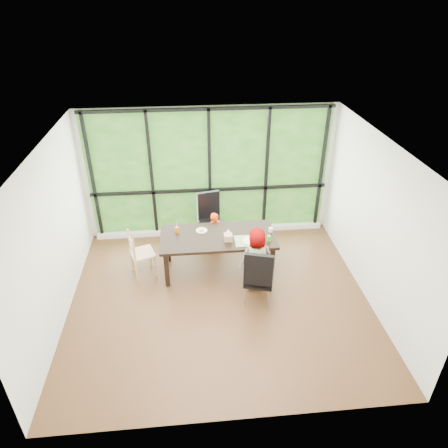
{
  "coord_description": "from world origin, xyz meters",
  "views": [
    {
      "loc": [
        -0.44,
        -5.29,
        4.64
      ],
      "look_at": [
        0.14,
        0.72,
        1.05
      ],
      "focal_mm": 32.54,
      "sensor_mm": 36.0,
      "label": 1
    }
  ],
  "objects_px": {
    "green_cup": "(269,238)",
    "white_mug": "(271,230)",
    "chair_end_beech": "(142,253)",
    "plate_far": "(202,231)",
    "child_toddler": "(216,233)",
    "plate_near": "(250,241)",
    "chair_window_leather": "(211,220)",
    "chair_interior_leather": "(259,275)",
    "child_older": "(256,259)",
    "orange_cup": "(177,230)",
    "tissue_box": "(228,237)",
    "dining_table": "(218,253)"
  },
  "relations": [
    {
      "from": "plate_far",
      "to": "child_toddler",
      "type": "bearing_deg",
      "value": 53.49
    },
    {
      "from": "chair_interior_leather",
      "to": "child_toddler",
      "type": "relative_size",
      "value": 1.23
    },
    {
      "from": "chair_interior_leather",
      "to": "white_mug",
      "type": "height_order",
      "value": "chair_interior_leather"
    },
    {
      "from": "plate_far",
      "to": "chair_end_beech",
      "type": "bearing_deg",
      "value": -170.5
    },
    {
      "from": "chair_end_beech",
      "to": "child_toddler",
      "type": "xyz_separation_m",
      "value": [
        1.37,
        0.56,
        -0.01
      ]
    },
    {
      "from": "chair_end_beech",
      "to": "plate_far",
      "type": "distance_m",
      "value": 1.14
    },
    {
      "from": "plate_far",
      "to": "green_cup",
      "type": "xyz_separation_m",
      "value": [
        1.16,
        -0.45,
        0.05
      ]
    },
    {
      "from": "plate_near",
      "to": "tissue_box",
      "type": "bearing_deg",
      "value": 170.86
    },
    {
      "from": "plate_near",
      "to": "green_cup",
      "type": "relative_size",
      "value": 2.52
    },
    {
      "from": "plate_far",
      "to": "white_mug",
      "type": "bearing_deg",
      "value": -6.61
    },
    {
      "from": "dining_table",
      "to": "child_toddler",
      "type": "relative_size",
      "value": 2.34
    },
    {
      "from": "dining_table",
      "to": "green_cup",
      "type": "xyz_separation_m",
      "value": [
        0.87,
        -0.25,
        0.43
      ]
    },
    {
      "from": "child_older",
      "to": "white_mug",
      "type": "bearing_deg",
      "value": -126.71
    },
    {
      "from": "dining_table",
      "to": "chair_end_beech",
      "type": "bearing_deg",
      "value": 179.28
    },
    {
      "from": "chair_window_leather",
      "to": "plate_far",
      "type": "height_order",
      "value": "chair_window_leather"
    },
    {
      "from": "chair_interior_leather",
      "to": "tissue_box",
      "type": "xyz_separation_m",
      "value": [
        -0.43,
        0.77,
        0.27
      ]
    },
    {
      "from": "dining_table",
      "to": "white_mug",
      "type": "xyz_separation_m",
      "value": [
        0.97,
        0.05,
        0.41
      ]
    },
    {
      "from": "plate_far",
      "to": "white_mug",
      "type": "height_order",
      "value": "white_mug"
    },
    {
      "from": "child_toddler",
      "to": "child_older",
      "type": "relative_size",
      "value": 0.75
    },
    {
      "from": "child_toddler",
      "to": "plate_near",
      "type": "relative_size",
      "value": 3.32
    },
    {
      "from": "chair_interior_leather",
      "to": "white_mug",
      "type": "relative_size",
      "value": 14.14
    },
    {
      "from": "child_toddler",
      "to": "plate_near",
      "type": "distance_m",
      "value": 1.03
    },
    {
      "from": "child_older",
      "to": "orange_cup",
      "type": "distance_m",
      "value": 1.54
    },
    {
      "from": "chair_interior_leather",
      "to": "white_mug",
      "type": "distance_m",
      "value": 1.08
    },
    {
      "from": "plate_near",
      "to": "white_mug",
      "type": "relative_size",
      "value": 3.47
    },
    {
      "from": "dining_table",
      "to": "chair_interior_leather",
      "type": "bearing_deg",
      "value": -57.4
    },
    {
      "from": "chair_interior_leather",
      "to": "plate_far",
      "type": "height_order",
      "value": "chair_interior_leather"
    },
    {
      "from": "plate_far",
      "to": "tissue_box",
      "type": "distance_m",
      "value": 0.58
    },
    {
      "from": "chair_window_leather",
      "to": "green_cup",
      "type": "relative_size",
      "value": 10.26
    },
    {
      "from": "dining_table",
      "to": "child_toddler",
      "type": "distance_m",
      "value": 0.58
    },
    {
      "from": "chair_window_leather",
      "to": "white_mug",
      "type": "bearing_deg",
      "value": -52.76
    },
    {
      "from": "child_older",
      "to": "white_mug",
      "type": "height_order",
      "value": "child_older"
    },
    {
      "from": "child_older",
      "to": "orange_cup",
      "type": "bearing_deg",
      "value": -34.42
    },
    {
      "from": "chair_end_beech",
      "to": "chair_window_leather",
      "type": "bearing_deg",
      "value": -73.74
    },
    {
      "from": "orange_cup",
      "to": "tissue_box",
      "type": "relative_size",
      "value": 0.72
    },
    {
      "from": "child_older",
      "to": "green_cup",
      "type": "distance_m",
      "value": 0.45
    },
    {
      "from": "child_older",
      "to": "orange_cup",
      "type": "xyz_separation_m",
      "value": [
        -1.34,
        0.74,
        0.22
      ]
    },
    {
      "from": "plate_near",
      "to": "orange_cup",
      "type": "relative_size",
      "value": 2.59
    },
    {
      "from": "chair_end_beech",
      "to": "plate_far",
      "type": "height_order",
      "value": "chair_end_beech"
    },
    {
      "from": "chair_window_leather",
      "to": "chair_interior_leather",
      "type": "xyz_separation_m",
      "value": [
        0.65,
        -1.86,
        0.0
      ]
    },
    {
      "from": "chair_end_beech",
      "to": "green_cup",
      "type": "height_order",
      "value": "chair_end_beech"
    },
    {
      "from": "chair_window_leather",
      "to": "chair_interior_leather",
      "type": "distance_m",
      "value": 1.97
    },
    {
      "from": "chair_window_leather",
      "to": "tissue_box",
      "type": "distance_m",
      "value": 1.15
    },
    {
      "from": "green_cup",
      "to": "white_mug",
      "type": "xyz_separation_m",
      "value": [
        0.09,
        0.3,
        -0.01
      ]
    },
    {
      "from": "plate_near",
      "to": "chair_end_beech",
      "type": "bearing_deg",
      "value": 172.77
    },
    {
      "from": "child_toddler",
      "to": "white_mug",
      "type": "xyz_separation_m",
      "value": [
        0.97,
        -0.52,
        0.35
      ]
    },
    {
      "from": "chair_interior_leather",
      "to": "plate_near",
      "type": "bearing_deg",
      "value": -70.25
    },
    {
      "from": "chair_window_leather",
      "to": "chair_end_beech",
      "type": "relative_size",
      "value": 1.2
    },
    {
      "from": "dining_table",
      "to": "chair_interior_leather",
      "type": "height_order",
      "value": "chair_interior_leather"
    },
    {
      "from": "green_cup",
      "to": "orange_cup",
      "type": "bearing_deg",
      "value": 164.4
    }
  ]
}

